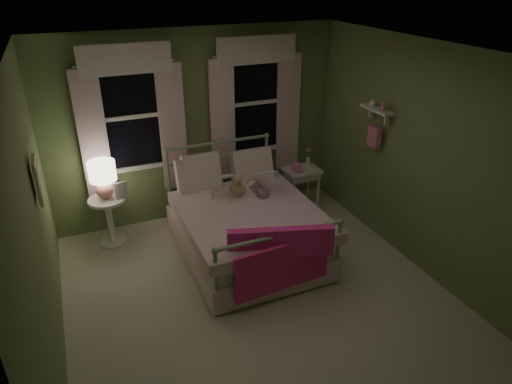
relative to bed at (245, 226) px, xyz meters
name	(u,v)px	position (x,y,z in m)	size (l,w,h in m)	color
room_shell	(257,189)	(-0.19, -0.84, 0.92)	(4.20, 4.20, 4.20)	#EFE6CE
bed	(245,226)	(0.00, 0.00, 0.00)	(1.58, 2.04, 1.18)	white
pink_throw	(282,253)	(0.01, -1.02, 0.23)	(1.10, 0.43, 0.71)	#EC2E92
child_left	(211,176)	(-0.27, 0.43, 0.55)	(0.26, 0.17, 0.71)	#F7D1DD
child_right	(253,167)	(0.29, 0.43, 0.58)	(0.37, 0.29, 0.77)	#F7D1DD
book_left	(217,181)	(-0.27, 0.18, 0.59)	(0.20, 0.27, 0.03)	beige
book_right	(260,177)	(0.29, 0.18, 0.54)	(0.20, 0.27, 0.02)	beige
teddy_bear	(237,187)	(0.01, 0.27, 0.42)	(0.24, 0.20, 0.32)	tan
nightstand_left	(109,215)	(-1.52, 0.87, 0.04)	(0.46, 0.46, 0.65)	white
table_lamp	(103,177)	(-1.52, 0.87, 0.58)	(0.33, 0.33, 0.49)	pink
book_nightstand	(115,199)	(-1.42, 0.79, 0.28)	(0.16, 0.22, 0.02)	beige
nightstand_right	(302,175)	(1.18, 0.73, 0.17)	(0.50, 0.40, 0.64)	white
pink_toy	(296,167)	(1.08, 0.72, 0.33)	(0.14, 0.20, 0.14)	pink
bud_vase	(308,158)	(1.30, 0.78, 0.41)	(0.06, 0.06, 0.28)	white
window_left	(131,112)	(-1.04, 1.19, 1.25)	(1.34, 0.13, 1.96)	black
window_right	(256,98)	(0.66, 1.19, 1.25)	(1.34, 0.13, 1.96)	black
wall_shelf	(376,123)	(1.70, -0.14, 1.15)	(0.15, 0.50, 0.60)	white
framed_picture	(38,180)	(-2.14, -0.24, 1.12)	(0.03, 0.32, 0.42)	beige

